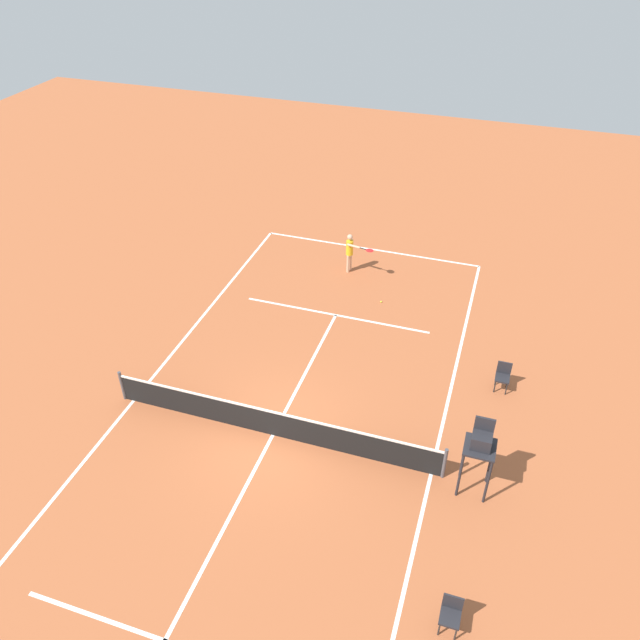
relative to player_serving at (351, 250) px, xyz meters
The scene contains 8 objects.
ground_plane 9.45m from the player_serving, 92.12° to the left, with size 60.00×60.00×0.00m, color #AD5933.
court_lines 9.45m from the player_serving, 92.12° to the left, with size 9.36×22.92×0.01m.
tennis_net 9.41m from the player_serving, 92.12° to the left, with size 9.96×0.10×1.07m.
player_serving is the anchor object (origin of this frame).
tennis_ball 2.68m from the player_serving, 134.07° to the left, with size 0.07×0.07×0.07m, color #CCE033.
umpire_chair 11.30m from the player_serving, 122.54° to the left, with size 0.80×0.80×2.41m.
courtside_chair_near 14.76m from the player_serving, 114.22° to the left, with size 0.44×0.46×0.95m.
courtside_chair_mid 8.35m from the player_serving, 140.70° to the left, with size 0.44×0.46×0.95m.
Camera 1 is at (-5.23, 11.58, 13.40)m, focal length 34.97 mm.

